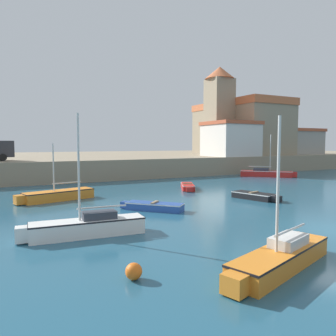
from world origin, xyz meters
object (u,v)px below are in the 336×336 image
object	(u,v)px
sailboat_red_6	(267,173)
dinghy_red_0	(188,186)
sailboat_orange_7	(281,256)
sailboat_orange_5	(57,195)
mooring_buoy	(134,271)
sailboat_white_4	(87,226)
church	(238,126)
harbor_shed_mid_row	(293,141)
dinghy_blue_3	(153,206)
dinghy_black_1	(255,196)
harbor_shed_near_wharf	(230,139)

from	to	relation	value
sailboat_red_6	dinghy_red_0	bearing A→B (deg)	-160.58
dinghy_red_0	sailboat_orange_7	size ratio (longest dim) A/B	0.65
sailboat_orange_5	mooring_buoy	xyz separation A→B (m)	(-0.10, -16.30, -0.14)
sailboat_white_4	church	xyz separation A→B (m)	(34.40, 31.47, 6.98)
mooring_buoy	sailboat_orange_5	bearing A→B (deg)	89.64
mooring_buoy	harbor_shed_mid_row	size ratio (longest dim) A/B	0.06
sailboat_red_6	sailboat_orange_7	world-z (taller)	sailboat_red_6
harbor_shed_mid_row	dinghy_blue_3	bearing A→B (deg)	-148.94
sailboat_orange_5	sailboat_orange_7	world-z (taller)	sailboat_orange_7
sailboat_red_6	mooring_buoy	distance (m)	35.08
dinghy_red_0	dinghy_black_1	world-z (taller)	dinghy_black_1
dinghy_red_0	sailboat_orange_5	distance (m)	11.96
dinghy_red_0	mooring_buoy	bearing A→B (deg)	-125.32
dinghy_red_0	church	size ratio (longest dim) A/B	0.21
church	harbor_shed_mid_row	size ratio (longest dim) A/B	2.13
sailboat_orange_7	church	bearing A→B (deg)	52.69
sailboat_red_6	church	world-z (taller)	church
dinghy_black_1	mooring_buoy	xyz separation A→B (m)	(-13.90, -9.84, -0.00)
sailboat_white_4	mooring_buoy	world-z (taller)	sailboat_white_4
sailboat_orange_5	church	size ratio (longest dim) A/B	0.33
dinghy_red_0	sailboat_white_4	xyz separation A→B (m)	(-12.20, -11.38, 0.21)
harbor_shed_mid_row	sailboat_orange_5	bearing A→B (deg)	-159.35
sailboat_white_4	mooring_buoy	xyz separation A→B (m)	(0.16, -5.61, -0.21)
harbor_shed_mid_row	sailboat_orange_7	bearing A→B (deg)	-138.37
dinghy_black_1	church	world-z (taller)	church
sailboat_orange_5	mooring_buoy	bearing A→B (deg)	-90.36
sailboat_red_6	harbor_shed_near_wharf	xyz separation A→B (m)	(-0.03, 7.57, 4.54)
harbor_shed_mid_row	harbor_shed_near_wharf	bearing A→B (deg)	-170.73
sailboat_orange_7	mooring_buoy	bearing A→B (deg)	163.31
dinghy_blue_3	sailboat_white_4	size ratio (longest dim) A/B	0.63
dinghy_black_1	sailboat_white_4	size ratio (longest dim) A/B	0.69
sailboat_orange_5	sailboat_red_6	size ratio (longest dim) A/B	1.04
sailboat_orange_5	harbor_shed_near_wharf	xyz separation A→B (m)	(26.95, 13.57, 4.60)
dinghy_blue_3	harbor_shed_near_wharf	xyz separation A→B (m)	(21.99, 20.26, 4.74)
mooring_buoy	sailboat_red_6	bearing A→B (deg)	39.47
sailboat_white_4	sailboat_orange_7	size ratio (longest dim) A/B	0.99
dinghy_red_0	dinghy_black_1	distance (m)	7.40
dinghy_black_1	sailboat_white_4	xyz separation A→B (m)	(-14.06, -4.22, 0.21)
sailboat_orange_5	sailboat_orange_7	size ratio (longest dim) A/B	1.01
dinghy_blue_3	church	size ratio (longest dim) A/B	0.20
dinghy_red_0	church	xyz separation A→B (m)	(22.20, 20.09, 7.19)
sailboat_white_4	sailboat_red_6	xyz separation A→B (m)	(27.25, 16.68, -0.01)
dinghy_black_1	mooring_buoy	distance (m)	17.03
dinghy_red_0	mooring_buoy	xyz separation A→B (m)	(-12.04, -16.99, 0.00)
sailboat_white_4	sailboat_orange_7	world-z (taller)	sailboat_white_4
dinghy_black_1	church	xyz separation A→B (m)	(20.33, 27.25, 7.19)
sailboat_orange_7	mooring_buoy	world-z (taller)	sailboat_orange_7
dinghy_black_1	church	distance (m)	34.75
sailboat_red_6	mooring_buoy	size ratio (longest dim) A/B	10.41
sailboat_red_6	dinghy_black_1	bearing A→B (deg)	-136.61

